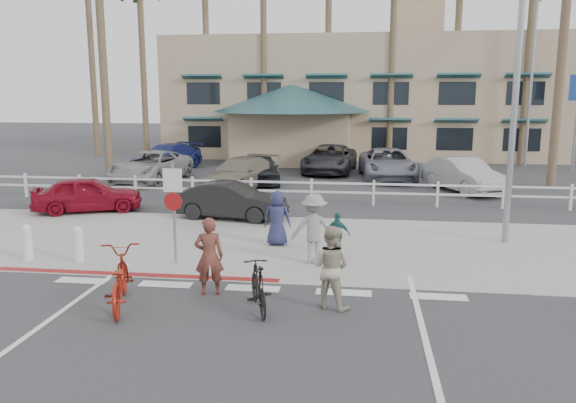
# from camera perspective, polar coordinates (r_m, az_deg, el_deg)

# --- Properties ---
(ground) EXTENTS (140.00, 140.00, 0.00)m
(ground) POSITION_cam_1_polar(r_m,az_deg,el_deg) (12.02, -4.15, -9.82)
(ground) COLOR #333335
(bike_path) EXTENTS (12.00, 16.00, 0.01)m
(bike_path) POSITION_cam_1_polar(r_m,az_deg,el_deg) (10.22, -6.48, -13.68)
(bike_path) COLOR #333335
(bike_path) RESTS_ON ground
(sidewalk_plaza) EXTENTS (22.00, 7.00, 0.01)m
(sidewalk_plaza) POSITION_cam_1_polar(r_m,az_deg,el_deg) (16.24, -0.94, -4.26)
(sidewalk_plaza) COLOR gray
(sidewalk_plaza) RESTS_ON ground
(cross_street) EXTENTS (40.00, 5.00, 0.01)m
(cross_street) POSITION_cam_1_polar(r_m,az_deg,el_deg) (20.09, 0.75, -1.32)
(cross_street) COLOR #333335
(cross_street) RESTS_ON ground
(parking_lot) EXTENTS (50.00, 16.00, 0.01)m
(parking_lot) POSITION_cam_1_polar(r_m,az_deg,el_deg) (29.40, 2.95, 2.54)
(parking_lot) COLOR #333335
(parking_lot) RESTS_ON ground
(curb_red) EXTENTS (7.00, 0.25, 0.02)m
(curb_red) POSITION_cam_1_polar(r_m,az_deg,el_deg) (13.97, -15.37, -7.16)
(curb_red) COLOR maroon
(curb_red) RESTS_ON ground
(rail_fence) EXTENTS (29.40, 0.16, 1.00)m
(rail_fence) POSITION_cam_1_polar(r_m,az_deg,el_deg) (21.90, 2.67, 1.00)
(rail_fence) COLOR silver
(rail_fence) RESTS_ON ground
(building) EXTENTS (28.00, 16.00, 11.30)m
(building) POSITION_cam_1_polar(r_m,az_deg,el_deg) (42.03, 7.29, 12.67)
(building) COLOR tan
(building) RESTS_ON ground
(sign_post) EXTENTS (0.50, 0.10, 2.90)m
(sign_post) POSITION_cam_1_polar(r_m,az_deg,el_deg) (14.26, -11.51, -0.64)
(sign_post) COLOR gray
(sign_post) RESTS_ON ground
(bollard_0) EXTENTS (0.26, 0.26, 0.95)m
(bollard_0) POSITION_cam_1_polar(r_m,az_deg,el_deg) (15.30, -20.53, -4.09)
(bollard_0) COLOR silver
(bollard_0) RESTS_ON ground
(bollard_1) EXTENTS (0.26, 0.26, 0.95)m
(bollard_1) POSITION_cam_1_polar(r_m,az_deg,el_deg) (16.00, -24.98, -3.79)
(bollard_1) COLOR silver
(bollard_1) RESTS_ON ground
(streetlight_0) EXTENTS (0.60, 2.00, 9.00)m
(streetlight_0) POSITION_cam_1_polar(r_m,az_deg,el_deg) (17.03, 22.18, 10.95)
(streetlight_0) COLOR gray
(streetlight_0) RESTS_ON ground
(streetlight_1) EXTENTS (0.60, 2.00, 9.50)m
(streetlight_1) POSITION_cam_1_polar(r_m,az_deg,el_deg) (36.32, 23.44, 10.77)
(streetlight_1) COLOR gray
(streetlight_1) RESTS_ON ground
(info_sign) EXTENTS (1.20, 0.16, 5.60)m
(info_sign) POSITION_cam_1_polar(r_m,az_deg,el_deg) (35.04, 27.25, 7.29)
(info_sign) COLOR navy
(info_sign) RESTS_ON ground
(palm_0) EXTENTS (4.00, 4.00, 15.00)m
(palm_0) POSITION_cam_1_polar(r_m,az_deg,el_deg) (41.42, -19.39, 14.75)
(palm_0) COLOR black
(palm_0) RESTS_ON ground
(palm_1) EXTENTS (4.00, 4.00, 13.00)m
(palm_1) POSITION_cam_1_polar(r_m,az_deg,el_deg) (38.82, -14.54, 13.84)
(palm_1) COLOR black
(palm_1) RESTS_ON ground
(palm_2) EXTENTS (4.00, 4.00, 16.00)m
(palm_2) POSITION_cam_1_polar(r_m,az_deg,el_deg) (38.60, -8.33, 16.31)
(palm_2) COLOR black
(palm_2) RESTS_ON ground
(palm_3) EXTENTS (4.00, 4.00, 14.00)m
(palm_3) POSITION_cam_1_polar(r_m,az_deg,el_deg) (36.66, -2.48, 15.14)
(palm_3) COLOR black
(palm_3) RESTS_ON ground
(palm_4) EXTENTS (4.00, 4.00, 15.00)m
(palm_4) POSITION_cam_1_polar(r_m,az_deg,el_deg) (37.22, 4.10, 15.83)
(palm_4) COLOR black
(palm_4) RESTS_ON ground
(palm_5) EXTENTS (4.00, 4.00, 13.00)m
(palm_5) POSITION_cam_1_polar(r_m,az_deg,el_deg) (36.12, 10.53, 14.25)
(palm_5) COLOR black
(palm_5) RESTS_ON ground
(palm_6) EXTENTS (4.00, 4.00, 17.00)m
(palm_6) POSITION_cam_1_polar(r_m,az_deg,el_deg) (37.68, 16.92, 16.88)
(palm_6) COLOR black
(palm_6) RESTS_ON ground
(palm_7) EXTENTS (4.00, 4.00, 14.00)m
(palm_7) POSITION_cam_1_polar(r_m,az_deg,el_deg) (37.39, 23.29, 14.22)
(palm_7) COLOR black
(palm_7) RESTS_ON ground
(palm_10) EXTENTS (4.00, 4.00, 12.00)m
(palm_10) POSITION_cam_1_polar(r_m,az_deg,el_deg) (28.83, -18.31, 13.81)
(palm_10) COLOR black
(palm_10) RESTS_ON ground
(palm_11) EXTENTS (4.00, 4.00, 14.00)m
(palm_11) POSITION_cam_1_polar(r_m,az_deg,el_deg) (28.50, 26.24, 15.32)
(palm_11) COLOR black
(palm_11) RESTS_ON ground
(bike_red) EXTENTS (1.45, 2.36, 1.17)m
(bike_red) POSITION_cam_1_polar(r_m,az_deg,el_deg) (11.86, -16.82, -7.56)
(bike_red) COLOR maroon
(bike_red) RESTS_ON ground
(rider_red) EXTENTS (0.70, 0.54, 1.70)m
(rider_red) POSITION_cam_1_polar(r_m,az_deg,el_deg) (12.09, -8.02, -5.53)
(rider_red) COLOR brown
(rider_red) RESTS_ON ground
(bike_black) EXTENTS (0.99, 1.72, 0.99)m
(bike_black) POSITION_cam_1_polar(r_m,az_deg,el_deg) (11.21, -3.02, -8.64)
(bike_black) COLOR black
(bike_black) RESTS_ON ground
(rider_black) EXTENTS (1.00, 0.89, 1.70)m
(rider_black) POSITION_cam_1_polar(r_m,az_deg,el_deg) (11.27, 4.37, -6.65)
(rider_black) COLOR #ACA389
(rider_black) RESTS_ON ground
(pedestrian_a) EXTENTS (1.18, 0.70, 1.79)m
(pedestrian_a) POSITION_cam_1_polar(r_m,az_deg,el_deg) (14.17, 2.65, -2.80)
(pedestrian_a) COLOR gray
(pedestrian_a) RESTS_ON ground
(pedestrian_child) EXTENTS (0.71, 0.41, 1.15)m
(pedestrian_child) POSITION_cam_1_polar(r_m,az_deg,el_deg) (15.03, 5.06, -3.30)
(pedestrian_child) COLOR #246165
(pedestrian_child) RESTS_ON ground
(pedestrian_b) EXTENTS (0.79, 0.53, 1.57)m
(pedestrian_b) POSITION_cam_1_polar(r_m,az_deg,el_deg) (15.88, -1.11, -1.71)
(pedestrian_b) COLOR #24284D
(pedestrian_b) RESTS_ON ground
(car_white_sedan) EXTENTS (3.99, 1.91, 1.26)m
(car_white_sedan) POSITION_cam_1_polar(r_m,az_deg,el_deg) (19.43, -5.82, 0.09)
(car_white_sedan) COLOR black
(car_white_sedan) RESTS_ON ground
(car_red_compact) EXTENTS (4.13, 2.91, 1.31)m
(car_red_compact) POSITION_cam_1_polar(r_m,az_deg,el_deg) (21.78, -19.69, 0.73)
(car_red_compact) COLOR maroon
(car_red_compact) RESTS_ON ground
(lot_car_0) EXTENTS (3.08, 5.62, 1.49)m
(lot_car_0) POSITION_cam_1_polar(r_m,az_deg,el_deg) (28.43, -13.77, 3.47)
(lot_car_0) COLOR gray
(lot_car_0) RESTS_ON ground
(lot_car_1) EXTENTS (3.41, 5.25, 1.41)m
(lot_car_1) POSITION_cam_1_polar(r_m,az_deg,el_deg) (25.55, -4.90, 2.85)
(lot_car_1) COLOR #756D5D
(lot_car_1) RESTS_ON ground
(lot_car_2) EXTENTS (2.55, 4.37, 1.40)m
(lot_car_2) POSITION_cam_1_polar(r_m,az_deg,el_deg) (27.04, -2.79, 3.30)
(lot_car_2) COLOR black
(lot_car_2) RESTS_ON ground
(lot_car_3) EXTENTS (3.30, 4.78, 1.49)m
(lot_car_3) POSITION_cam_1_polar(r_m,az_deg,el_deg) (25.88, 17.36, 2.59)
(lot_car_3) COLOR #9A9A9A
(lot_car_3) RESTS_ON ground
(lot_car_4) EXTENTS (3.49, 5.48, 1.48)m
(lot_car_4) POSITION_cam_1_polar(r_m,az_deg,el_deg) (32.53, -12.24, 4.41)
(lot_car_4) COLOR navy
(lot_car_4) RESTS_ON ground
(lot_car_5) EXTENTS (3.02, 5.75, 1.54)m
(lot_car_5) POSITION_cam_1_polar(r_m,az_deg,el_deg) (28.94, 10.08, 3.79)
(lot_car_5) COLOR gray
(lot_car_5) RESTS_ON ground
(lot_car_6) EXTENTS (3.01, 5.67, 1.52)m
(lot_car_6) POSITION_cam_1_polar(r_m,az_deg,el_deg) (30.97, 4.26, 4.35)
(lot_car_6) COLOR #2E2E34
(lot_car_6) RESTS_ON ground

